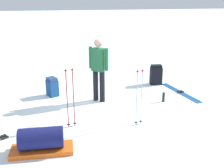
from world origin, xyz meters
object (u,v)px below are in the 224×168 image
Objects in this scene: gear_sled at (41,141)px; thermos_bottle at (163,97)px; backpack_bright at (156,75)px; ski_poles_planted_far at (139,95)px; ski_poles_planted_near at (70,95)px; skier_standing at (99,67)px; ski_pair_far at (180,92)px; backpack_large_dark at (52,87)px; ski_pair_near at (4,138)px.

gear_sled is 4.41× the size of thermos_bottle.
backpack_bright is 0.50× the size of ski_poles_planted_far.
ski_poles_planted_near is 1.21m from gear_sled.
skier_standing reaches higher than gear_sled.
skier_standing reaches higher than ski_poles_planted_near.
skier_standing is 2.81m from gear_sled.
ski_poles_planted_near is at bearing 60.34° from skier_standing.
ski_pair_far is at bearing -153.70° from ski_poles_planted_near.
ski_poles_planted_near is at bearing -6.07° from ski_poles_planted_far.
ski_poles_planted_far is at bearing 49.19° from thermos_bottle.
backpack_bright reaches higher than backpack_large_dark.
thermos_bottle is at bearing 79.18° from backpack_bright.
backpack_large_dark is 2.94m from ski_poles_planted_far.
ski_pair_near is 5.02m from backpack_bright.
gear_sled is (-0.80, 0.65, 0.21)m from ski_pair_near.
backpack_bright reaches higher than gear_sled.
ski_poles_planted_far is at bearing 131.59° from backpack_large_dark.
thermos_bottle is (0.28, 1.48, -0.18)m from backpack_bright.
skier_standing is at bearing 29.12° from backpack_bright.
skier_standing is 3.15× the size of backpack_large_dark.
thermos_bottle reaches higher than ski_pair_near.
ski_pair_near is at bearing 2.71° from ski_poles_planted_far.
ski_poles_planted_near is at bearing -168.04° from ski_pair_near.
ski_poles_planted_far reaches higher than ski_pair_far.
ski_pair_near is 1.24× the size of ski_poles_planted_near.
backpack_large_dark is (-0.92, -2.31, 0.25)m from ski_pair_near.
ski_pair_far is 4.59m from gear_sled.
backpack_bright is at bearing -150.88° from skier_standing.
ski_pair_near is 1.05m from gear_sled.
skier_standing is 1.34× the size of ski_poles_planted_far.
ski_pair_far is at bearing 173.55° from backpack_large_dark.
backpack_large_dark is (1.25, -0.62, -0.69)m from skier_standing.
backpack_large_dark is (3.70, -0.42, 0.25)m from ski_pair_far.
backpack_large_dark is at bearing -18.57° from thermos_bottle.
ski_poles_planted_near is at bearing -121.76° from gear_sled.
backpack_large_dark is 0.43× the size of ski_poles_planted_far.
ski_poles_planted_far is (-1.47, 0.16, -0.03)m from ski_poles_planted_near.
gear_sled is at bearing 20.81° from ski_poles_planted_far.
ski_pair_far is 6.71× the size of thermos_bottle.
backpack_bright is (-4.16, -2.80, 0.30)m from ski_pair_near.
thermos_bottle is (-2.95, 0.99, -0.13)m from backpack_large_dark.
ski_pair_near is 1.58m from ski_poles_planted_near.
gear_sled is at bearing 59.49° from skier_standing.
gear_sled is at bearing 32.56° from thermos_bottle.
ski_poles_planted_far is at bearing 113.51° from skier_standing.
ski_poles_planted_near reaches higher than backpack_bright.
ski_poles_planted_far reaches higher than backpack_bright.
ski_pair_far is 1.52× the size of gear_sled.
ski_poles_planted_near reaches higher than ski_poles_planted_far.
backpack_bright is at bearing -116.12° from ski_poles_planted_far.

